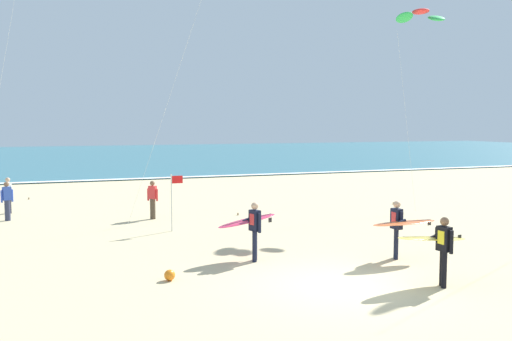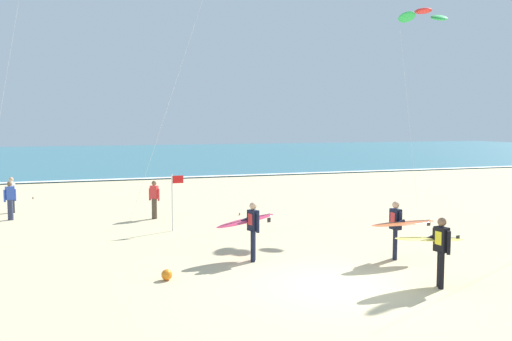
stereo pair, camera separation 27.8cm
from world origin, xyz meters
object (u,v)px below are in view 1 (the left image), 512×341
Objects in this scene: surfer_trailing at (251,224)px; surfer_third at (400,224)px; surfer_lead at (438,243)px; bystander_blue_top at (7,201)px; bystander_white_top at (8,195)px; lifeguard_flag at (173,197)px; kite_arc_scarlet_near at (420,16)px; bystander_red_top at (153,200)px; beach_ball at (170,275)px.

surfer_third is (4.03, -1.47, 0.00)m from surfer_trailing.
bystander_blue_top is at bearing 128.79° from surfer_lead.
bystander_white_top is at bearing 122.87° from surfer_trailing.
surfer_trailing reaches higher than bystander_blue_top.
surfer_trailing is 0.99× the size of lifeguard_flag.
surfer_trailing is at bearing 131.86° from surfer_lead.
surfer_third is at bearing -50.38° from lifeguard_flag.
kite_arc_scarlet_near reaches higher than lifeguard_flag.
surfer_trailing is (-3.46, 3.87, -0.00)m from surfer_lead.
kite_arc_scarlet_near is (5.53, 6.76, 7.47)m from surfer_third.
surfer_third reaches higher than bystander_red_top.
surfer_trailing is 3.05m from beach_ball.
surfer_lead is at bearing -66.54° from bystander_red_top.
surfer_third is 11.49m from kite_arc_scarlet_near.
bystander_blue_top is at bearing -86.73° from bystander_white_top.
bystander_white_top is (-11.33, 12.77, -0.23)m from surfer_third.
surfer_third is 1.36× the size of bystander_white_top.
beach_ball is (-2.63, -1.26, -0.90)m from surfer_trailing.
surfer_lead is at bearing -103.39° from surfer_third.
beach_ball is at bearing 156.88° from surfer_lead.
bystander_red_top is 2.86m from lifeguard_flag.
kite_arc_scarlet_near is (9.56, 5.29, 7.47)m from surfer_trailing.
surfer_trailing is 7.42× the size of beach_ball.
kite_arc_scarlet_near is at bearing 28.95° from surfer_trailing.
lifeguard_flag is (-4.75, 8.82, 0.22)m from surfer_lead.
beach_ball is (-12.19, -6.55, -8.38)m from kite_arc_scarlet_near.
beach_ball is at bearing 178.20° from surfer_third.
kite_arc_scarlet_near is at bearing 50.74° from surfer_third.
lifeguard_flag is 6.46m from beach_ball.
surfer_lead is 13.30m from kite_arc_scarlet_near.
kite_arc_scarlet_near is at bearing 56.34° from surfer_lead.
bystander_red_top is (-5.04, 11.62, -0.23)m from surfer_lead.
surfer_lead is 12.67m from bystander_red_top.
kite_arc_scarlet_near reaches higher than bystander_white_top.
surfer_trailing is at bearing -57.13° from bystander_white_top.
lifeguard_flag is at bearing 77.78° from beach_ball.
bystander_red_top reaches higher than beach_ball.
surfer_lead is 1.10× the size of surfer_trailing.
surfer_third is 10.80m from bystander_red_top.
surfer_third is 1.36× the size of bystander_blue_top.
kite_arc_scarlet_near is (6.09, 9.15, 7.47)m from surfer_lead.
surfer_third is 17.08m from bystander_white_top.
lifeguard_flag reaches higher than surfer_third.
surfer_third is at bearing -44.06° from bystander_blue_top.
surfer_trailing is at bearing -75.46° from lifeguard_flag.
surfer_third is 0.25× the size of kite_arc_scarlet_near.
beach_ball is (-1.05, -9.02, -0.67)m from bystander_red_top.
bystander_blue_top is 5.68× the size of beach_ball.
lifeguard_flag is at bearing -46.54° from bystander_white_top.
bystander_white_top is at bearing 148.22° from bystander_red_top.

